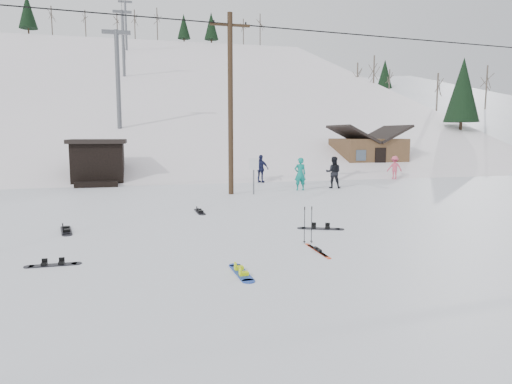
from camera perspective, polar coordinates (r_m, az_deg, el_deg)
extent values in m
plane|color=white|center=(9.73, 1.45, -11.16)|extent=(200.00, 200.00, 0.00)
cube|color=white|center=(65.68, -11.81, -6.15)|extent=(60.00, 85.24, 65.97)
cube|color=white|center=(72.84, 19.88, -4.30)|extent=(45.66, 93.98, 54.59)
cylinder|color=#3A2819|center=(23.36, -3.21, 10.76)|extent=(0.26, 0.26, 9.00)
cube|color=#3A2819|center=(23.92, -3.28, 20.13)|extent=(2.00, 0.12, 0.12)
cylinder|color=black|center=(23.95, -3.28, 20.41)|extent=(0.08, 0.08, 0.12)
cylinder|color=#595B60|center=(23.27, -0.29, 1.91)|extent=(0.07, 0.07, 1.80)
cube|color=white|center=(23.18, -0.27, 3.50)|extent=(0.50, 0.04, 0.60)
cube|color=black|center=(30.04, -19.07, 3.39)|extent=(3.00, 3.00, 2.50)
cube|color=black|center=(29.98, -19.18, 6.01)|extent=(3.40, 3.40, 0.25)
cube|color=black|center=(28.34, -19.27, 0.94)|extent=(2.40, 1.20, 0.30)
cylinder|color=#595B60|center=(39.13, -16.86, 13.10)|extent=(0.36, 0.36, 8.00)
cube|color=#595B60|center=(39.71, -17.07, 18.55)|extent=(2.20, 0.30, 0.30)
cylinder|color=#595B60|center=(59.85, -16.26, 17.27)|extent=(0.36, 0.36, 8.00)
cube|color=#595B60|center=(60.65, -16.39, 20.80)|extent=(2.20, 0.30, 0.30)
cylinder|color=#595B60|center=(80.74, -15.95, 19.29)|extent=(0.36, 0.36, 8.00)
cube|color=#595B60|center=(81.63, -16.05, 21.89)|extent=(2.20, 0.30, 0.30)
cube|color=brown|center=(37.29, 13.75, 4.42)|extent=(5.00, 4.00, 2.70)
cube|color=black|center=(36.64, 11.96, 7.08)|extent=(2.69, 4.40, 1.43)
cube|color=black|center=(37.90, 15.65, 6.97)|extent=(2.69, 4.40, 1.43)
cube|color=black|center=(35.54, 15.27, 3.83)|extent=(0.90, 0.06, 1.90)
cube|color=#1A3DA9|center=(10.28, -1.85, -10.07)|extent=(0.32, 1.21, 0.02)
cylinder|color=#1A3DA9|center=(10.84, -2.67, -9.15)|extent=(0.28, 0.28, 0.02)
cylinder|color=#1A3DA9|center=(9.72, -0.94, -11.08)|extent=(0.28, 0.28, 0.02)
cube|color=#D2EC0C|center=(10.46, -2.16, -9.45)|extent=(0.20, 0.16, 0.08)
cube|color=#D2EC0C|center=(10.06, -1.54, -10.14)|extent=(0.20, 0.16, 0.08)
cube|color=red|center=(12.17, 7.84, -7.37)|extent=(0.10, 1.45, 0.02)
cube|color=black|center=(12.16, 7.84, -7.19)|extent=(0.08, 0.26, 0.07)
cube|color=red|center=(12.31, 7.57, -7.21)|extent=(0.10, 1.45, 0.02)
cube|color=black|center=(12.30, 7.58, -7.03)|extent=(0.08, 0.26, 0.07)
cylinder|color=black|center=(12.93, 6.08, -4.21)|extent=(0.02, 0.02, 1.02)
cylinder|color=black|center=(13.03, 6.05, -6.19)|extent=(0.08, 0.08, 0.01)
cylinder|color=black|center=(12.84, 6.11, -2.05)|extent=(0.03, 0.03, 0.09)
cylinder|color=black|center=(13.00, 6.96, -4.15)|extent=(0.02, 0.02, 1.02)
cylinder|color=black|center=(13.10, 6.93, -6.12)|extent=(0.08, 0.08, 0.01)
cylinder|color=black|center=(12.91, 6.99, -2.00)|extent=(0.03, 0.03, 0.09)
cube|color=black|center=(11.86, -24.04, -8.34)|extent=(1.04, 0.25, 0.02)
cylinder|color=black|center=(11.79, -21.51, -8.31)|extent=(0.24, 0.24, 0.02)
cylinder|color=black|center=(11.96, -26.52, -8.35)|extent=(0.24, 0.24, 0.02)
cube|color=black|center=(11.82, -23.14, -8.12)|extent=(0.13, 0.17, 0.07)
cube|color=black|center=(11.88, -24.95, -8.14)|extent=(0.13, 0.17, 0.07)
cube|color=black|center=(15.76, -22.63, -4.49)|extent=(0.55, 1.38, 0.03)
cylinder|color=black|center=(16.42, -22.72, -4.04)|extent=(0.31, 0.31, 0.03)
cylinder|color=black|center=(15.10, -22.54, -4.99)|extent=(0.31, 0.31, 0.03)
cube|color=black|center=(15.98, -22.68, -4.12)|extent=(0.25, 0.20, 0.09)
cube|color=black|center=(15.51, -22.61, -4.46)|extent=(0.25, 0.20, 0.09)
cube|color=black|center=(15.03, 8.07, -4.56)|extent=(1.25, 0.74, 0.03)
cylinder|color=black|center=(15.04, 10.43, -4.60)|extent=(0.28, 0.28, 0.03)
cylinder|color=black|center=(15.04, 5.71, -4.51)|extent=(0.28, 0.28, 0.03)
cube|color=black|center=(15.02, 8.93, -4.37)|extent=(0.22, 0.25, 0.08)
cube|color=black|center=(15.02, 7.22, -4.34)|extent=(0.22, 0.25, 0.08)
cube|color=black|center=(18.19, -7.05, -2.47)|extent=(0.33, 1.23, 0.02)
cylinder|color=black|center=(18.78, -7.36, -2.17)|extent=(0.28, 0.28, 0.02)
cylinder|color=black|center=(17.60, -6.72, -2.80)|extent=(0.28, 0.28, 0.02)
cube|color=black|center=(18.39, -7.16, -2.20)|extent=(0.20, 0.16, 0.08)
cube|color=black|center=(17.96, -6.94, -2.42)|extent=(0.20, 0.16, 0.08)
imported|color=#0D8273|center=(25.06, 5.53, 2.26)|extent=(0.67, 0.45, 1.79)
imported|color=black|center=(26.34, 9.66, 2.44)|extent=(1.08, 0.98, 1.80)
imported|color=#D24A63|center=(32.56, 16.93, 2.93)|extent=(1.13, 0.81, 1.57)
imported|color=#1A1E42|center=(28.91, 0.63, 2.93)|extent=(1.06, 1.01, 1.77)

